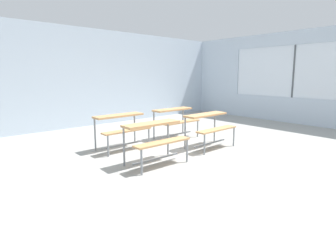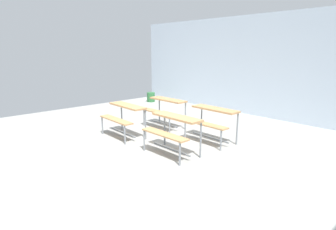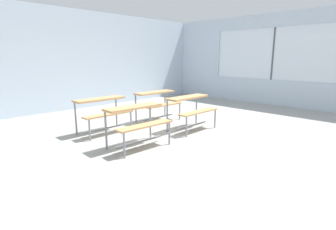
% 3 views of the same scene
% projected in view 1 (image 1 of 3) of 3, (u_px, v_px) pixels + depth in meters
% --- Properties ---
extents(ground, '(10.00, 9.00, 0.05)m').
position_uv_depth(ground, '(202.00, 158.00, 5.18)').
color(ground, '#9E9E99').
extents(wall_back, '(10.00, 0.12, 3.00)m').
position_uv_depth(wall_back, '(96.00, 78.00, 8.29)').
color(wall_back, silver).
rests_on(wall_back, ground).
extents(wall_right, '(0.12, 9.00, 3.00)m').
position_uv_depth(wall_right, '(314.00, 80.00, 8.11)').
color(wall_right, silver).
rests_on(wall_right, ground).
extents(desk_bench_r0c0, '(1.12, 0.62, 0.74)m').
position_uv_depth(desk_bench_r0c0, '(155.00, 133.00, 4.67)').
color(desk_bench_r0c0, tan).
rests_on(desk_bench_r0c0, ground).
extents(desk_bench_r0c1, '(1.10, 0.59, 0.74)m').
position_uv_depth(desk_bench_r0c1, '(209.00, 122.00, 5.73)').
color(desk_bench_r0c1, tan).
rests_on(desk_bench_r0c1, ground).
extents(desk_bench_r1c0, '(1.10, 0.59, 0.74)m').
position_uv_depth(desk_bench_r1c0, '(122.00, 123.00, 5.62)').
color(desk_bench_r1c0, tan).
rests_on(desk_bench_r1c0, ground).
extents(desk_bench_r1c1, '(1.11, 0.60, 0.74)m').
position_uv_depth(desk_bench_r1c1, '(176.00, 116.00, 6.60)').
color(desk_bench_r1c1, tan).
rests_on(desk_bench_r1c1, ground).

